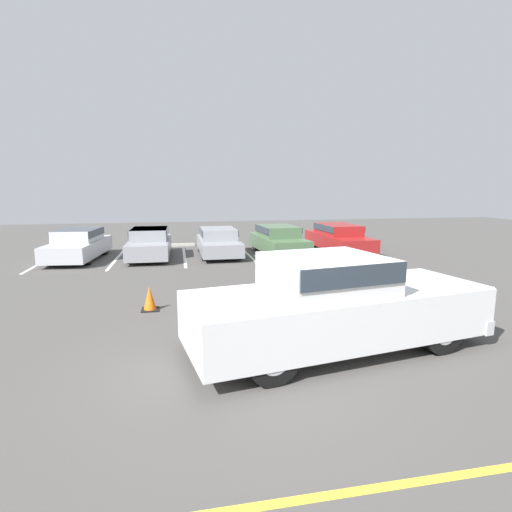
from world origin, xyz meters
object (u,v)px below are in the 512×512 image
Objects in this scene: parked_sedan_c at (218,241)px; parked_sedan_e at (338,237)px; parked_sedan_d at (278,239)px; pickup_truck at (338,303)px; wheel_stop_curb at (177,245)px; traffic_cone at (150,299)px; parked_sedan_a at (78,244)px; parked_sedan_b at (150,242)px.

parked_sedan_e is (5.84, 0.05, 0.03)m from parked_sedan_c.
parked_sedan_c is 2.77m from parked_sedan_d.
pickup_truck reaches higher than parked_sedan_e.
wheel_stop_curb is (-3.01, 14.38, -0.84)m from pickup_truck.
traffic_cone is at bearing -47.86° from parked_sedan_e.
parked_sedan_a is 5.25m from wheel_stop_curb.
parked_sedan_e is at bearing 90.40° from parked_sedan_d.
parked_sedan_d is at bearing 90.12° from parked_sedan_b.
wheel_stop_curb is (4.13, 3.18, -0.62)m from parked_sedan_a.
parked_sedan_e is (11.84, 0.06, -0.01)m from parked_sedan_a.
parked_sedan_c reaches higher than wheel_stop_curb.
traffic_cone is 11.19m from wheel_stop_curb.
parked_sedan_c is 8.40m from traffic_cone.
pickup_truck is 11.88m from parked_sedan_b.
parked_sedan_b is at bearing -109.51° from wheel_stop_curb.
wheel_stop_curb is at bearing 86.49° from traffic_cone.
pickup_truck is at bearing -12.22° from parked_sedan_d.
parked_sedan_d is at bearing 55.76° from traffic_cone.
parked_sedan_a is 7.21× the size of traffic_cone.
parked_sedan_a is at bearing -90.56° from parked_sedan_b.
parked_sedan_c is 0.89× the size of parked_sedan_e.
parked_sedan_e is (3.08, 0.23, -0.01)m from parked_sedan_d.
parked_sedan_c is at bearing -97.40° from parked_sedan_d.
parked_sedan_b is 3.03m from parked_sedan_c.
traffic_cone is at bearing 4.38° from parked_sedan_b.
parked_sedan_d is (8.77, -0.17, 0.00)m from parked_sedan_a.
wheel_stop_curb is (1.16, 3.26, -0.61)m from parked_sedan_b.
parked_sedan_e is at bearing 43.78° from traffic_cone.
wheel_stop_curb is at bearing -129.64° from parked_sedan_d.
wheel_stop_curb is at bearing 161.46° from parked_sedan_b.
parked_sedan_a is at bearing -91.35° from parked_sedan_e.
pickup_truck is at bearing 38.19° from parked_sedan_a.
parked_sedan_d reaches higher than wheel_stop_curb.
parked_sedan_d is 3.09m from parked_sedan_e.
parked_sedan_d is (5.79, -0.09, 0.01)m from parked_sedan_b.
parked_sedan_c is 2.29× the size of wheel_stop_curb.
parked_sedan_a reaches higher than traffic_cone.
wheel_stop_curb is at bearing -113.68° from parked_sedan_e.
parked_sedan_e is 11.64m from traffic_cone.
parked_sedan_a is 1.04× the size of parked_sedan_c.
pickup_truck reaches higher than parked_sedan_b.
traffic_cone is at bearing 29.01° from parked_sedan_a.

